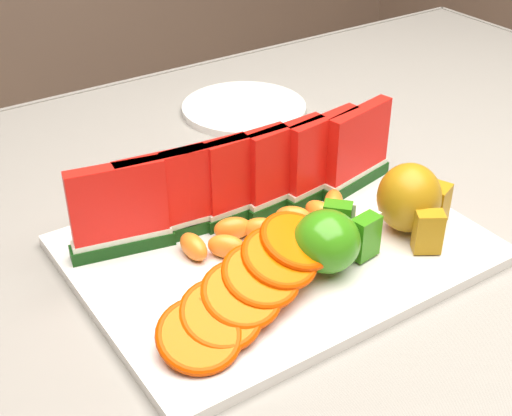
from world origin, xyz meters
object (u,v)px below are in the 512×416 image
(apple_cluster, at_px, (331,239))
(side_plate, at_px, (244,108))
(pear_cluster, at_px, (412,200))
(platter, at_px, (277,248))

(apple_cluster, height_order, side_plate, apple_cluster)
(apple_cluster, bearing_deg, pear_cluster, 1.48)
(pear_cluster, bearing_deg, side_plate, 84.96)
(platter, height_order, side_plate, platter)
(side_plate, bearing_deg, pear_cluster, -95.04)
(apple_cluster, bearing_deg, platter, 108.92)
(apple_cluster, relative_size, side_plate, 0.47)
(apple_cluster, xyz_separation_m, side_plate, (0.14, 0.37, -0.04))
(platter, bearing_deg, side_plate, 62.71)
(pear_cluster, bearing_deg, apple_cluster, -178.52)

